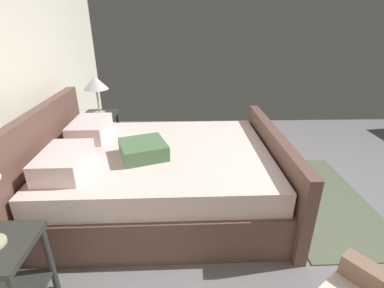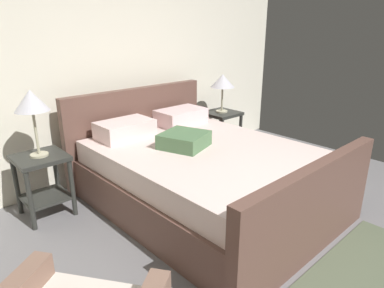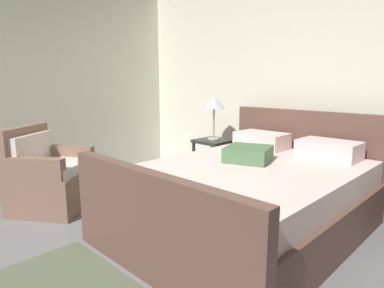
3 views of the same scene
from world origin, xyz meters
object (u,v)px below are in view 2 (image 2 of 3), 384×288
(table_lamp_right, at_px, (223,82))
(table_lamp_left, at_px, (31,103))
(bed, at_px, (202,173))
(nightstand_left, at_px, (43,176))
(nightstand_right, at_px, (221,126))

(table_lamp_right, bearing_deg, table_lamp_left, -179.23)
(bed, distance_m, table_lamp_left, 1.68)
(bed, height_order, nightstand_left, bed)
(table_lamp_right, xyz_separation_m, nightstand_left, (-2.46, -0.03, -0.61))
(nightstand_right, bearing_deg, table_lamp_right, 90.00)
(bed, xyz_separation_m, table_lamp_right, (1.23, 0.89, 0.67))
(nightstand_right, height_order, nightstand_left, same)
(table_lamp_right, distance_m, table_lamp_left, 2.47)
(nightstand_left, height_order, table_lamp_left, table_lamp_left)
(table_lamp_right, relative_size, nightstand_left, 0.86)
(bed, distance_m, nightstand_left, 1.50)
(bed, height_order, table_lamp_right, table_lamp_right)
(bed, distance_m, table_lamp_right, 1.67)
(nightstand_left, bearing_deg, table_lamp_left, 108.43)
(nightstand_right, height_order, table_lamp_right, table_lamp_right)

